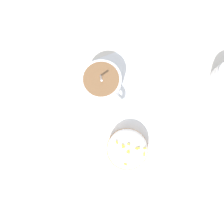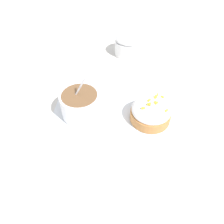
{
  "view_description": "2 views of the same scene",
  "coord_description": "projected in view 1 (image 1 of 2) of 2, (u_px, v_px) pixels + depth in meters",
  "views": [
    {
      "loc": [
        0.09,
        -0.03,
        0.6
      ],
      "look_at": [
        -0.01,
        -0.0,
        0.03
      ],
      "focal_mm": 42.0,
      "sensor_mm": 36.0,
      "label": 1
    },
    {
      "loc": [
        0.06,
        -0.34,
        0.37
      ],
      "look_at": [
        -0.0,
        -0.02,
        0.03
      ],
      "focal_mm": 35.0,
      "sensor_mm": 36.0,
      "label": 2
    }
  ],
  "objects": [
    {
      "name": "frosted_pastry",
      "position": [
        127.0,
        149.0,
        0.57
      ],
      "size": [
        0.09,
        0.09,
        0.06
      ],
      "color": "#B2753D",
      "rests_on": "paper_napkin"
    },
    {
      "name": "coffee_cup",
      "position": [
        102.0,
        83.0,
        0.59
      ],
      "size": [
        0.11,
        0.09,
        0.11
      ],
      "color": "white",
      "rests_on": "paper_napkin"
    },
    {
      "name": "paper_napkin",
      "position": [
        114.0,
        117.0,
        0.61
      ],
      "size": [
        0.32,
        0.32,
        0.0
      ],
      "color": "white",
      "rests_on": "ground_plane"
    },
    {
      "name": "ground_plane",
      "position": [
        114.0,
        117.0,
        0.61
      ],
      "size": [
        3.0,
        3.0,
        0.0
      ],
      "primitive_type": "plane",
      "color": "silver"
    }
  ]
}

